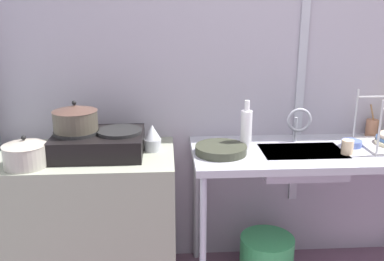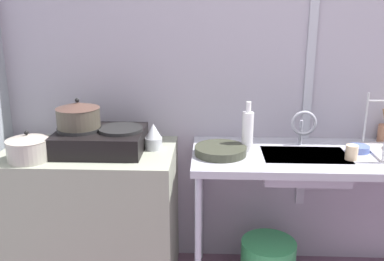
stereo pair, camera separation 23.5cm
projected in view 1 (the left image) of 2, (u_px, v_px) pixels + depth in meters
wall_back at (313, 58)px, 2.62m from camera, size 4.60×0.10×2.59m
wall_metal_strip at (304, 37)px, 2.53m from camera, size 0.05×0.01×2.07m
counter_concrete at (90, 222)px, 2.47m from camera, size 0.97×0.58×0.83m
counter_sink at (317, 160)px, 2.45m from camera, size 1.42×0.58×0.83m
stove at (99, 143)px, 2.34m from camera, size 0.48×0.38×0.14m
pot_on_left_burner at (75, 118)px, 2.29m from camera, size 0.24×0.24×0.16m
pot_beside_stove at (25, 153)px, 2.16m from camera, size 0.22×0.22×0.16m
percolator at (152, 138)px, 2.39m from camera, size 0.10×0.10×0.15m
sink_basin at (301, 162)px, 2.43m from camera, size 0.46×0.28×0.14m
faucet at (299, 121)px, 2.48m from camera, size 0.14×0.08×0.22m
frying_pan at (221, 150)px, 2.36m from camera, size 0.28×0.28×0.04m
cup_by_rack at (347, 147)px, 2.34m from camera, size 0.06×0.06×0.08m
small_bowl_on_drainboard at (352, 143)px, 2.47m from camera, size 0.11×0.11×0.04m
bottle_by_sink at (246, 129)px, 2.41m from camera, size 0.06×0.06×0.28m
utensil_jar at (372, 128)px, 2.66m from camera, size 0.07×0.07×0.20m
bucket_on_floor at (266, 258)px, 2.60m from camera, size 0.32×0.32×0.27m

